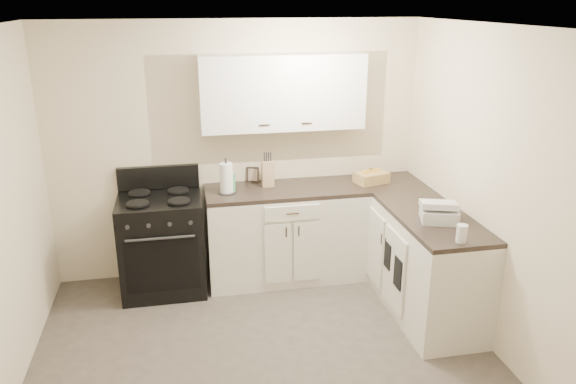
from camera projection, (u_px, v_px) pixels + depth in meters
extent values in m
plane|color=#473F38|center=(269.00, 371.00, 4.25)|extent=(3.60, 3.60, 0.00)
plane|color=white|center=(265.00, 28.00, 3.43)|extent=(3.60, 3.60, 0.00)
plane|color=beige|center=(237.00, 151.00, 5.50)|extent=(3.60, 0.00, 3.60)
plane|color=beige|center=(506.00, 200.00, 4.17)|extent=(0.00, 3.60, 3.60)
cube|color=silver|center=(286.00, 235.00, 5.57)|extent=(1.55, 0.60, 0.90)
cube|color=silver|center=(414.00, 253.00, 5.17)|extent=(0.60, 1.90, 0.90)
cube|color=black|center=(286.00, 190.00, 5.41)|extent=(1.55, 0.60, 0.04)
cube|color=black|center=(418.00, 205.00, 5.01)|extent=(0.60, 1.90, 0.04)
cube|color=white|center=(283.00, 92.00, 5.25)|extent=(1.55, 0.30, 0.70)
cube|color=black|center=(162.00, 245.00, 5.32)|extent=(0.77, 0.66, 0.93)
cube|color=tan|center=(268.00, 174.00, 5.43)|extent=(0.12, 0.10, 0.25)
cylinder|color=white|center=(226.00, 178.00, 5.23)|extent=(0.13, 0.13, 0.29)
cylinder|color=#44B26B|center=(232.00, 183.00, 5.27)|extent=(0.08, 0.08, 0.17)
cube|color=black|center=(253.00, 174.00, 5.57)|extent=(0.13, 0.07, 0.15)
cube|color=tan|center=(371.00, 178.00, 5.55)|extent=(0.36, 0.28, 0.10)
cube|color=silver|center=(439.00, 215.00, 4.60)|extent=(0.36, 0.35, 0.11)
cylinder|color=silver|center=(462.00, 233.00, 4.19)|extent=(0.10, 0.10, 0.14)
cube|color=black|center=(398.00, 273.00, 4.71)|extent=(0.02, 0.15, 0.27)
cube|color=black|center=(388.00, 256.00, 4.92)|extent=(0.02, 0.14, 0.24)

